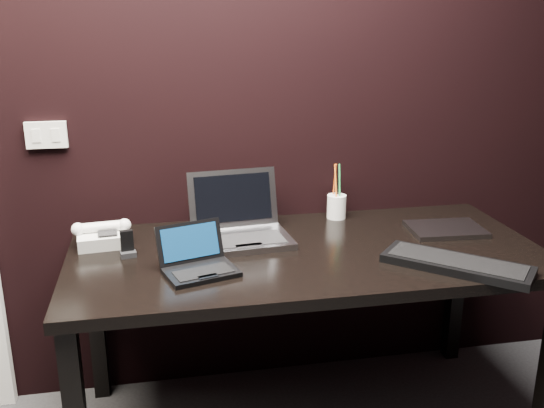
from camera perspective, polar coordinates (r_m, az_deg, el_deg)
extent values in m
plane|color=black|center=(2.41, -5.93, 11.28)|extent=(4.00, 0.00, 4.00)
cube|color=silver|center=(2.44, -20.48, 6.11)|extent=(0.15, 0.02, 0.10)
cube|color=silver|center=(2.44, -21.32, 6.00)|extent=(0.03, 0.01, 0.05)
cube|color=silver|center=(2.43, -19.70, 6.13)|extent=(0.03, 0.01, 0.05)
cube|color=black|center=(2.21, 3.30, -4.74)|extent=(1.70, 0.80, 0.04)
cube|color=black|center=(2.64, -16.22, -10.46)|extent=(0.06, 0.06, 0.70)
cube|color=black|center=(2.93, 16.90, -7.60)|extent=(0.06, 0.06, 0.70)
cube|color=black|center=(2.00, -6.68, -6.40)|extent=(0.26, 0.21, 0.02)
cube|color=black|center=(1.98, -6.49, -6.36)|extent=(0.20, 0.14, 0.00)
cube|color=black|center=(1.95, -6.05, -6.80)|extent=(0.07, 0.04, 0.00)
cube|color=black|center=(2.06, -7.74, -3.56)|extent=(0.23, 0.11, 0.13)
cube|color=#092443|center=(2.06, -7.69, -3.56)|extent=(0.20, 0.09, 0.11)
cube|color=#A0A0A5|center=(2.25, -2.75, -3.43)|extent=(0.37, 0.28, 0.02)
cube|color=black|center=(2.22, -2.57, -3.36)|extent=(0.30, 0.16, 0.00)
cube|color=gray|center=(2.16, -2.15, -3.95)|extent=(0.10, 0.05, 0.00)
cube|color=#97979C|center=(2.36, -3.69, 0.57)|extent=(0.35, 0.10, 0.22)
cube|color=black|center=(2.35, -3.66, 0.56)|extent=(0.30, 0.08, 0.18)
cube|color=black|center=(2.13, 17.00, -5.46)|extent=(0.47, 0.45, 0.03)
cube|color=black|center=(2.12, 17.03, -5.07)|extent=(0.42, 0.39, 0.00)
cube|color=gray|center=(2.47, 16.02, -2.29)|extent=(0.30, 0.22, 0.02)
cube|color=silver|center=(2.32, -15.68, -3.05)|extent=(0.19, 0.18, 0.07)
cylinder|color=white|center=(2.29, -15.76, -2.11)|extent=(0.17, 0.05, 0.03)
sphere|color=white|center=(2.29, -17.81, -2.29)|extent=(0.05, 0.05, 0.05)
sphere|color=silver|center=(2.29, -13.72, -1.93)|extent=(0.05, 0.05, 0.05)
cube|color=black|center=(2.26, -15.23, -2.64)|extent=(0.07, 0.05, 0.01)
cube|color=black|center=(2.19, -13.49, -3.59)|extent=(0.05, 0.03, 0.09)
cube|color=black|center=(2.19, -13.37, -4.62)|extent=(0.06, 0.05, 0.02)
cylinder|color=white|center=(2.53, 6.09, -0.24)|extent=(0.10, 0.10, 0.10)
cylinder|color=#C64812|center=(2.51, 5.91, 2.19)|extent=(0.01, 0.03, 0.15)
cylinder|color=green|center=(2.50, 6.38, 2.08)|extent=(0.01, 0.03, 0.15)
cylinder|color=black|center=(2.51, 6.28, 2.19)|extent=(0.01, 0.02, 0.15)
cylinder|color=orange|center=(2.49, 6.01, 2.08)|extent=(0.01, 0.04, 0.15)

